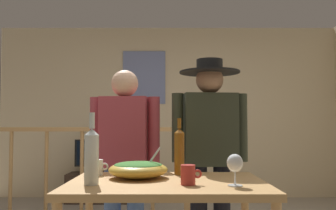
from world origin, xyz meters
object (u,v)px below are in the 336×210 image
at_px(mug_red, 189,175).
at_px(person_standing_right, 211,143).
at_px(wine_bottle_amber, 180,151).
at_px(tv_console, 100,187).
at_px(flat_screen_tv, 100,153).
at_px(framed_picture, 145,78).
at_px(salad_bowl, 139,169).
at_px(serving_table, 168,196).
at_px(person_standing_left, 125,152).
at_px(stair_railing, 118,160).
at_px(wine_bottle_clear, 93,155).
at_px(mug_white, 98,167).
at_px(wine_glass, 236,164).

xyz_separation_m(mug_red, person_standing_right, (0.21, 0.84, 0.13)).
height_order(wine_bottle_amber, person_standing_right, person_standing_right).
bearing_deg(wine_bottle_amber, tv_console, 110.06).
relative_size(flat_screen_tv, mug_red, 6.01).
bearing_deg(person_standing_right, mug_red, 70.18).
height_order(framed_picture, salad_bowl, framed_picture).
height_order(framed_picture, person_standing_right, framed_picture).
bearing_deg(mug_red, serving_table, 131.26).
height_order(salad_bowl, person_standing_left, person_standing_left).
xyz_separation_m(wine_bottle_amber, person_standing_left, (-0.41, 0.45, -0.04)).
relative_size(framed_picture, stair_railing, 0.31).
relative_size(stair_railing, person_standing_right, 1.65).
xyz_separation_m(tv_console, wine_bottle_amber, (1.05, -2.88, 0.73)).
xyz_separation_m(wine_bottle_clear, person_standing_right, (0.74, 0.84, 0.03)).
relative_size(mug_white, person_standing_right, 0.07).
bearing_deg(serving_table, framed_picture, 95.98).
bearing_deg(framed_picture, wine_bottle_clear, -90.79).
bearing_deg(person_standing_right, wine_bottle_clear, 43.10).
relative_size(salad_bowl, mug_white, 3.01).
bearing_deg(person_standing_right, wine_bottle_amber, 55.29).
height_order(serving_table, person_standing_left, person_standing_left).
relative_size(wine_glass, mug_red, 1.47).
distance_m(tv_console, wine_bottle_amber, 3.15).
bearing_deg(serving_table, wine_glass, -25.85).
height_order(salad_bowl, mug_red, salad_bowl).
height_order(tv_console, wine_bottle_amber, wine_bottle_amber).
distance_m(tv_console, mug_white, 3.01).
distance_m(wine_glass, person_standing_right, 0.89).
bearing_deg(mug_white, person_standing_left, 75.37).
relative_size(framed_picture, person_standing_left, 0.53).
relative_size(flat_screen_tv, serving_table, 0.62).
distance_m(wine_bottle_clear, person_standing_right, 1.12).
xyz_separation_m(stair_railing, person_standing_right, (0.94, -1.59, 0.29)).
xyz_separation_m(stair_railing, tv_console, (-0.36, 0.85, -0.47)).
xyz_separation_m(tv_console, wine_bottle_clear, (0.56, -3.27, 0.73)).
bearing_deg(wine_bottle_amber, mug_red, -84.70).
xyz_separation_m(flat_screen_tv, person_standing_right, (1.30, -2.40, 0.27)).
relative_size(flat_screen_tv, person_standing_left, 0.46).
height_order(wine_bottle_clear, person_standing_right, person_standing_right).
bearing_deg(wine_bottle_amber, serving_table, -107.12).
height_order(stair_railing, wine_bottle_clear, wine_bottle_clear).
relative_size(salad_bowl, mug_red, 3.12).
height_order(framed_picture, wine_bottle_clear, framed_picture).
bearing_deg(wine_bottle_clear, tv_console, 99.78).
distance_m(flat_screen_tv, person_standing_right, 2.74).
relative_size(stair_railing, wine_glass, 15.65).
relative_size(tv_console, flat_screen_tv, 1.30).
bearing_deg(wine_glass, person_standing_left, 128.05).
xyz_separation_m(serving_table, mug_white, (-0.45, 0.24, 0.14)).
relative_size(serving_table, person_standing_right, 0.70).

